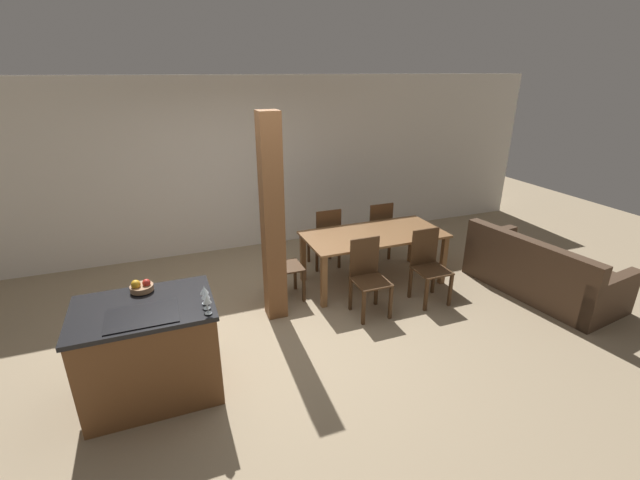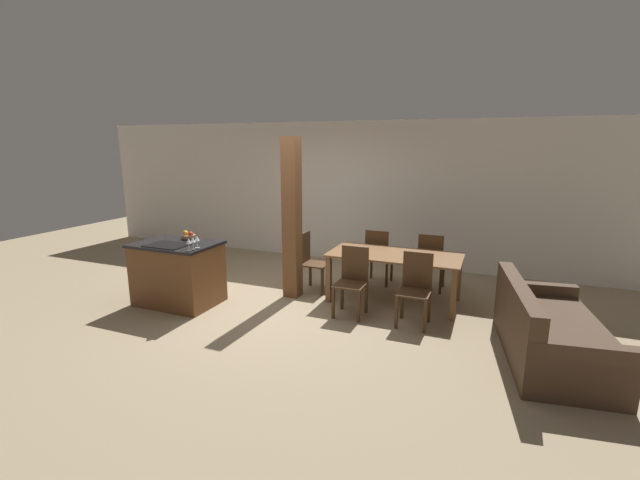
# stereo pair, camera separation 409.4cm
# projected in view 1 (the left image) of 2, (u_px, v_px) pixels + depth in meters

# --- Properties ---
(ground_plane) EXTENTS (16.00, 16.00, 0.00)m
(ground_plane) POSITION_uv_depth(u_px,v_px,m) (277.00, 330.00, 4.87)
(ground_plane) COLOR #9E896B
(wall_back) EXTENTS (11.20, 0.08, 2.70)m
(wall_back) POSITION_uv_depth(u_px,v_px,m) (227.00, 167.00, 6.67)
(wall_back) COLOR silver
(wall_back) RESTS_ON ground_plane
(kitchen_island) EXTENTS (1.16, 0.82, 0.91)m
(kitchen_island) POSITION_uv_depth(u_px,v_px,m) (150.00, 350.00, 3.78)
(kitchen_island) COLOR brown
(kitchen_island) RESTS_ON ground_plane
(fruit_bowl) EXTENTS (0.20, 0.20, 0.12)m
(fruit_bowl) POSITION_uv_depth(u_px,v_px,m) (141.00, 287.00, 3.83)
(fruit_bowl) COLOR #99704C
(fruit_bowl) RESTS_ON kitchen_island
(wine_glass_near) EXTENTS (0.07, 0.07, 0.16)m
(wine_glass_near) POSITION_uv_depth(u_px,v_px,m) (207.00, 300.00, 3.44)
(wine_glass_near) COLOR silver
(wine_glass_near) RESTS_ON kitchen_island
(wine_glass_middle) EXTENTS (0.07, 0.07, 0.16)m
(wine_glass_middle) POSITION_uv_depth(u_px,v_px,m) (206.00, 295.00, 3.52)
(wine_glass_middle) COLOR silver
(wine_glass_middle) RESTS_ON kitchen_island
(wine_glass_far) EXTENTS (0.07, 0.07, 0.16)m
(wine_glass_far) POSITION_uv_depth(u_px,v_px,m) (204.00, 291.00, 3.59)
(wine_glass_far) COLOR silver
(wine_glass_far) RESTS_ON kitchen_island
(dining_table) EXTENTS (1.88, 0.91, 0.72)m
(dining_table) POSITION_uv_depth(u_px,v_px,m) (374.00, 239.00, 5.76)
(dining_table) COLOR brown
(dining_table) RESTS_ON ground_plane
(dining_chair_near_left) EXTENTS (0.40, 0.40, 0.92)m
(dining_chair_near_left) POSITION_uv_depth(u_px,v_px,m) (368.00, 276.00, 5.09)
(dining_chair_near_left) COLOR #472D19
(dining_chair_near_left) RESTS_ON ground_plane
(dining_chair_near_right) EXTENTS (0.40, 0.40, 0.92)m
(dining_chair_near_right) POSITION_uv_depth(u_px,v_px,m) (428.00, 265.00, 5.37)
(dining_chair_near_right) COLOR #472D19
(dining_chair_near_right) RESTS_ON ground_plane
(dining_chair_far_left) EXTENTS (0.40, 0.40, 0.92)m
(dining_chair_far_left) POSITION_uv_depth(u_px,v_px,m) (326.00, 237.00, 6.27)
(dining_chair_far_left) COLOR #472D19
(dining_chair_far_left) RESTS_ON ground_plane
(dining_chair_far_right) EXTENTS (0.40, 0.40, 0.92)m
(dining_chair_far_right) POSITION_uv_depth(u_px,v_px,m) (377.00, 230.00, 6.55)
(dining_chair_far_right) COLOR #472D19
(dining_chair_far_right) RESTS_ON ground_plane
(dining_chair_head_end) EXTENTS (0.40, 0.40, 0.92)m
(dining_chair_head_end) POSITION_uv_depth(u_px,v_px,m) (280.00, 265.00, 5.38)
(dining_chair_head_end) COLOR #472D19
(dining_chair_head_end) RESTS_ON ground_plane
(couch) EXTENTS (1.17, 1.97, 0.81)m
(couch) POSITION_uv_depth(u_px,v_px,m) (540.00, 273.00, 5.62)
(couch) COLOR #473323
(couch) RESTS_ON ground_plane
(timber_post) EXTENTS (0.23, 0.23, 2.38)m
(timber_post) POSITION_uv_depth(u_px,v_px,m) (272.00, 221.00, 4.76)
(timber_post) COLOR brown
(timber_post) RESTS_ON ground_plane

